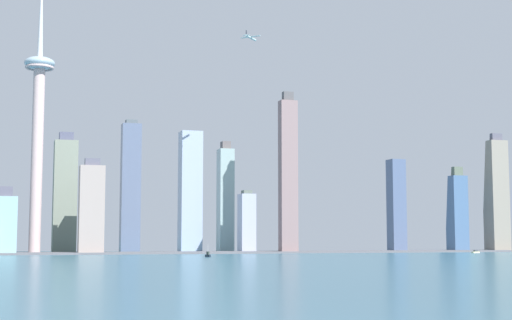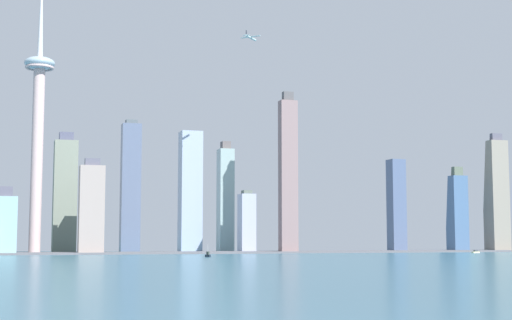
% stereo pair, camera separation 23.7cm
% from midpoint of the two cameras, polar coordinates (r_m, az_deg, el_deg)
% --- Properties ---
extents(waterfront_pier, '(872.79, 51.93, 2.08)m').
position_cam_midpoint_polar(waterfront_pier, '(909.86, 2.47, -6.87)').
color(waterfront_pier, slate).
rests_on(waterfront_pier, ground).
extents(observation_tower, '(34.02, 34.02, 338.31)m').
position_cam_midpoint_polar(observation_tower, '(892.25, -15.93, 3.32)').
color(observation_tower, beige).
rests_on(observation_tower, ground).
extents(skyscraper_0, '(20.49, 12.98, 190.64)m').
position_cam_midpoint_polar(skyscraper_0, '(901.34, 2.40, -1.09)').
color(skyscraper_0, gray).
rests_on(skyscraper_0, ground).
extents(skyscraper_1, '(16.06, 17.47, 84.14)m').
position_cam_midpoint_polar(skyscraper_1, '(1099.12, 15.57, -4.41)').
color(skyscraper_1, gray).
rests_on(skyscraper_1, ground).
extents(skyscraper_2, '(18.48, 20.31, 140.40)m').
position_cam_midpoint_polar(skyscraper_2, '(974.24, -2.30, -2.90)').
color(skyscraper_2, '#95AFAE').
rests_on(skyscraper_2, ground).
extents(skyscraper_3, '(14.45, 13.88, 107.57)m').
position_cam_midpoint_polar(skyscraper_3, '(1063.82, 13.97, -3.70)').
color(skyscraper_3, '#7D9ABF').
rests_on(skyscraper_3, ground).
extents(skyscraper_4, '(17.67, 20.40, 74.53)m').
position_cam_midpoint_polar(skyscraper_4, '(918.48, -0.70, -4.69)').
color(skyscraper_4, '#A9B0CD').
rests_on(skyscraper_4, ground).
extents(skyscraper_5, '(21.19, 21.20, 109.94)m').
position_cam_midpoint_polar(skyscraper_5, '(1031.40, 14.75, -3.76)').
color(skyscraper_5, '#486892').
rests_on(skyscraper_5, ground).
extents(skyscraper_6, '(26.29, 27.40, 77.79)m').
position_cam_midpoint_polar(skyscraper_6, '(886.60, -12.18, -4.52)').
color(skyscraper_6, slate).
rests_on(skyscraper_6, ground).
extents(skyscraper_7, '(27.32, 13.08, 71.56)m').
position_cam_midpoint_polar(skyscraper_7, '(846.49, -18.30, -4.52)').
color(skyscraper_7, '#8FB9C1').
rests_on(skyscraper_7, ground).
extents(skyscraper_8, '(26.84, 17.00, 104.03)m').
position_cam_midpoint_polar(skyscraper_8, '(850.48, -12.17, -3.55)').
color(skyscraper_8, '#A2928B').
rests_on(skyscraper_8, ground).
extents(skyscraper_9, '(23.37, 17.99, 162.98)m').
position_cam_midpoint_polar(skyscraper_9, '(952.01, -9.35, -2.00)').
color(skyscraper_9, slate).
rests_on(skyscraper_9, ground).
extents(skyscraper_10, '(27.25, 24.74, 154.01)m').
position_cam_midpoint_polar(skyscraper_10, '(983.16, -4.93, -2.34)').
color(skyscraper_10, '#A1B2CD').
rests_on(skyscraper_10, ground).
extents(skyscraper_11, '(18.95, 19.05, 117.98)m').
position_cam_midpoint_polar(skyscraper_11, '(997.14, 10.42, -3.35)').
color(skyscraper_11, slate).
rests_on(skyscraper_11, ground).
extents(skyscraper_12, '(25.09, 22.73, 153.36)m').
position_cam_midpoint_polar(skyscraper_12, '(1044.18, 17.46, -2.47)').
color(skyscraper_12, gray).
rests_on(skyscraper_12, ground).
extents(skyscraper_13, '(27.38, 26.60, 144.01)m').
position_cam_midpoint_polar(skyscraper_13, '(943.68, -14.07, -2.54)').
color(skyscraper_13, gray).
rests_on(skyscraper_13, ground).
extents(boat_2, '(10.39, 5.27, 3.48)m').
position_cam_midpoint_polar(boat_2, '(937.41, 16.04, -6.60)').
color(boat_2, beige).
rests_on(boat_2, ground).
extents(boat_3, '(4.73, 6.36, 11.75)m').
position_cam_midpoint_polar(boat_3, '(723.45, -3.61, -7.08)').
color(boat_3, '#192531').
rests_on(boat_3, ground).
extents(airplane, '(21.13, 21.29, 7.48)m').
position_cam_midpoint_polar(airplane, '(897.49, -0.41, 9.12)').
color(airplane, '#A8C7CB').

